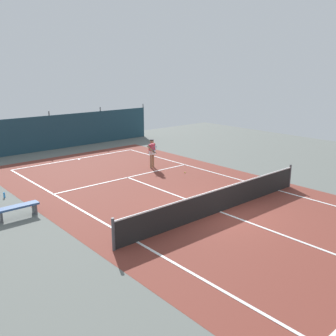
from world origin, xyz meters
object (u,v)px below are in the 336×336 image
at_px(courtside_bench, 17,209).
at_px(tennis_ball_near_player, 185,172).
at_px(parked_car, 76,128).
at_px(water_bottle, 4,195).
at_px(tennis_net, 220,200).
at_px(tennis_player, 152,151).

bearing_deg(courtside_bench, tennis_ball_near_player, 2.44).
height_order(parked_car, water_bottle, parked_car).
bearing_deg(tennis_net, courtside_bench, 143.41).
bearing_deg(tennis_player, tennis_net, 60.17).
bearing_deg(tennis_ball_near_player, courtside_bench, -177.56).
height_order(tennis_net, courtside_bench, tennis_net).
bearing_deg(courtside_bench, parked_car, 54.84).
height_order(courtside_bench, water_bottle, courtside_bench).
bearing_deg(water_bottle, tennis_ball_near_player, -14.89).
bearing_deg(parked_car, tennis_player, -94.30).
distance_m(tennis_ball_near_player, courtside_bench, 9.20).
distance_m(tennis_net, parked_car, 18.96).
bearing_deg(parked_car, courtside_bench, -123.23).
xyz_separation_m(tennis_ball_near_player, parked_car, (0.64, 13.56, 0.81)).
bearing_deg(tennis_ball_near_player, tennis_net, -119.56).
bearing_deg(water_bottle, courtside_bench, -97.81).
bearing_deg(courtside_bench, tennis_net, -36.59).
relative_size(tennis_net, water_bottle, 42.17).
height_order(tennis_net, water_bottle, tennis_net).
bearing_deg(tennis_ball_near_player, tennis_player, 106.38).
distance_m(parked_car, courtside_bench, 17.07).
bearing_deg(tennis_net, parked_car, 79.32).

